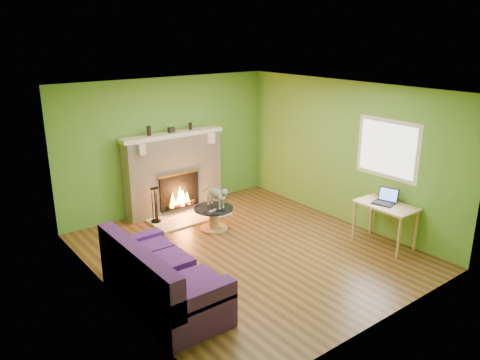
{
  "coord_description": "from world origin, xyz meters",
  "views": [
    {
      "loc": [
        -4.3,
        -5.38,
        3.42
      ],
      "look_at": [
        0.15,
        0.4,
        1.09
      ],
      "focal_mm": 35.0,
      "sensor_mm": 36.0,
      "label": 1
    }
  ],
  "objects_px": {
    "sofa": "(160,280)",
    "coffee_table": "(214,217)",
    "cat": "(215,196)",
    "desk": "(386,209)"
  },
  "relations": [
    {
      "from": "desk",
      "to": "cat",
      "type": "distance_m",
      "value": 2.93
    },
    {
      "from": "sofa",
      "to": "coffee_table",
      "type": "xyz_separation_m",
      "value": [
        1.94,
        1.59,
        -0.11
      ]
    },
    {
      "from": "coffee_table",
      "to": "cat",
      "type": "height_order",
      "value": "cat"
    },
    {
      "from": "coffee_table",
      "to": "cat",
      "type": "xyz_separation_m",
      "value": [
        0.08,
        0.05,
        0.37
      ]
    },
    {
      "from": "coffee_table",
      "to": "cat",
      "type": "relative_size",
      "value": 1.12
    },
    {
      "from": "sofa",
      "to": "cat",
      "type": "distance_m",
      "value": 2.62
    },
    {
      "from": "sofa",
      "to": "coffee_table",
      "type": "distance_m",
      "value": 2.51
    },
    {
      "from": "coffee_table",
      "to": "desk",
      "type": "distance_m",
      "value": 2.97
    },
    {
      "from": "desk",
      "to": "cat",
      "type": "relative_size",
      "value": 1.53
    },
    {
      "from": "desk",
      "to": "cat",
      "type": "height_order",
      "value": "cat"
    }
  ]
}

